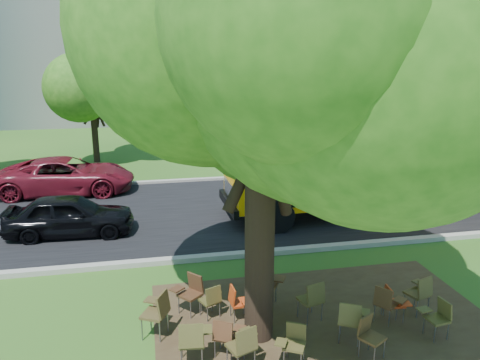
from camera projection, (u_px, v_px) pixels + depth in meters
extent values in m
plane|color=#214A17|center=(272.00, 314.00, 10.06)|extent=(160.00, 160.00, 0.00)
cube|color=#382819|center=(324.00, 321.00, 9.77)|extent=(7.00, 4.50, 0.03)
cube|color=black|center=(220.00, 210.00, 16.67)|extent=(80.00, 8.00, 0.04)
cube|color=gray|center=(243.00, 254.00, 12.88)|extent=(80.00, 0.25, 0.14)
cube|color=gray|center=(205.00, 180.00, 20.54)|extent=(80.00, 0.25, 0.14)
cylinder|color=black|center=(94.00, 128.00, 23.77)|extent=(0.32, 0.32, 3.50)
sphere|color=#275C15|center=(90.00, 79.00, 23.13)|extent=(4.80, 4.80, 4.80)
cylinder|color=black|center=(350.00, 120.00, 24.30)|extent=(0.38, 0.38, 4.20)
sphere|color=#275C15|center=(354.00, 61.00, 23.53)|extent=(5.60, 5.60, 5.60)
cylinder|color=black|center=(260.00, 224.00, 8.65)|extent=(0.56, 0.56, 4.72)
sphere|color=#275C15|center=(262.00, 29.00, 7.75)|extent=(7.20, 7.20, 7.20)
cube|color=#EA9B07|center=(433.00, 155.00, 16.69)|extent=(12.05, 2.98, 2.67)
cube|color=black|center=(442.00, 146.00, 16.68)|extent=(11.40, 3.01, 0.65)
cube|color=#EA9B07|center=(252.00, 189.00, 15.49)|extent=(1.47, 2.43, 1.04)
cube|color=black|center=(431.00, 173.00, 16.87)|extent=(12.07, 3.01, 0.09)
cube|color=black|center=(430.00, 184.00, 16.97)|extent=(12.07, 3.01, 0.09)
cylinder|color=black|center=(277.00, 217.00, 14.45)|extent=(1.10, 0.35, 1.09)
cylinder|color=black|center=(255.00, 192.00, 17.01)|extent=(1.10, 0.35, 1.09)
cylinder|color=black|center=(478.00, 178.00, 19.01)|extent=(1.10, 0.35, 1.09)
cube|color=#4B4720|center=(191.00, 341.00, 8.29)|extent=(0.49, 0.47, 0.05)
cube|color=#4B4720|center=(191.00, 336.00, 8.05)|extent=(0.43, 0.14, 0.43)
cube|color=#4B4720|center=(205.00, 330.00, 8.43)|extent=(0.26, 0.32, 0.03)
cylinder|color=slate|center=(182.00, 348.00, 8.51)|extent=(0.03, 0.03, 0.48)
cylinder|color=slate|center=(202.00, 359.00, 8.20)|extent=(0.03, 0.03, 0.48)
cube|color=#51301D|center=(226.00, 336.00, 8.56)|extent=(0.52, 0.51, 0.05)
cube|color=#51301D|center=(223.00, 331.00, 8.36)|extent=(0.36, 0.25, 0.37)
cube|color=#51301D|center=(239.00, 329.00, 8.59)|extent=(0.30, 0.32, 0.03)
cylinder|color=slate|center=(221.00, 340.00, 8.81)|extent=(0.02, 0.02, 0.41)
cylinder|color=slate|center=(231.00, 352.00, 8.43)|extent=(0.02, 0.02, 0.41)
cube|color=#47401F|center=(241.00, 347.00, 8.17)|extent=(0.55, 0.54, 0.05)
cube|color=#47401F|center=(247.00, 341.00, 7.96)|extent=(0.42, 0.24, 0.41)
cube|color=#47401F|center=(248.00, 332.00, 8.38)|extent=(0.32, 0.35, 0.03)
cylinder|color=slate|center=(227.00, 356.00, 8.28)|extent=(0.02, 0.02, 0.46)
cylinder|color=slate|center=(255.00, 360.00, 8.17)|extent=(0.02, 0.02, 0.46)
cube|color=#4A4320|center=(294.00, 346.00, 8.30)|extent=(0.50, 0.49, 0.04)
cube|color=#4A4320|center=(296.00, 331.00, 8.39)|extent=(0.35, 0.24, 0.36)
cube|color=#4A4320|center=(281.00, 342.00, 8.21)|extent=(0.29, 0.31, 0.03)
cylinder|color=slate|center=(287.00, 349.00, 8.53)|extent=(0.02, 0.02, 0.40)
cube|color=#4C4921|center=(350.00, 320.00, 8.98)|extent=(0.58, 0.57, 0.05)
cube|color=#4C4921|center=(350.00, 315.00, 8.75)|extent=(0.41, 0.28, 0.41)
cube|color=#4C4921|center=(364.00, 312.00, 9.01)|extent=(0.34, 0.36, 0.03)
cylinder|color=slate|center=(341.00, 324.00, 9.25)|extent=(0.02, 0.02, 0.46)
cylinder|color=slate|center=(358.00, 337.00, 8.83)|extent=(0.02, 0.02, 0.46)
cube|color=#4B361B|center=(372.00, 338.00, 8.48)|extent=(0.53, 0.53, 0.05)
cube|color=#4B361B|center=(365.00, 324.00, 8.54)|extent=(0.37, 0.27, 0.38)
cube|color=#4B361B|center=(372.00, 341.00, 8.21)|extent=(0.31, 0.33, 0.03)
cylinder|color=slate|center=(384.00, 349.00, 8.52)|extent=(0.02, 0.02, 0.43)
cylinder|color=slate|center=(359.00, 348.00, 8.54)|extent=(0.02, 0.02, 0.43)
cube|color=#4D4A21|center=(437.00, 319.00, 9.10)|extent=(0.41, 0.43, 0.05)
cube|color=#4D4A21|center=(445.00, 308.00, 9.10)|extent=(0.13, 0.38, 0.37)
cube|color=#4D4A21|center=(424.00, 310.00, 9.24)|extent=(0.28, 0.23, 0.03)
cylinder|color=slate|center=(435.00, 334.00, 8.97)|extent=(0.02, 0.02, 0.41)
cylinder|color=slate|center=(437.00, 323.00, 9.35)|extent=(0.02, 0.02, 0.41)
cube|color=#4C331B|center=(386.00, 303.00, 9.65)|extent=(0.54, 0.55, 0.05)
cube|color=#4C331B|center=(383.00, 297.00, 9.47)|extent=(0.29, 0.37, 0.38)
cube|color=#4C331B|center=(400.00, 300.00, 9.56)|extent=(0.34, 0.33, 0.03)
cylinder|color=slate|center=(382.00, 307.00, 9.93)|extent=(0.02, 0.02, 0.43)
cylinder|color=slate|center=(389.00, 319.00, 9.48)|extent=(0.02, 0.02, 0.43)
cube|color=#493D1F|center=(154.00, 314.00, 9.13)|extent=(0.61, 0.62, 0.06)
cube|color=#493D1F|center=(163.00, 304.00, 9.01)|extent=(0.30, 0.44, 0.45)
cube|color=#493D1F|center=(153.00, 300.00, 9.38)|extent=(0.39, 0.36, 0.03)
cylinder|color=slate|center=(142.00, 329.00, 9.07)|extent=(0.03, 0.03, 0.50)
cylinder|color=slate|center=(168.00, 322.00, 9.32)|extent=(0.03, 0.03, 0.50)
cube|color=#432818|center=(190.00, 295.00, 9.95)|extent=(0.58, 0.58, 0.05)
cube|color=#432818|center=(195.00, 282.00, 10.03)|extent=(0.34, 0.37, 0.40)
cube|color=#432818|center=(177.00, 289.00, 9.95)|extent=(0.36, 0.35, 0.03)
cylinder|color=slate|center=(191.00, 310.00, 9.78)|extent=(0.02, 0.02, 0.45)
cylinder|color=slate|center=(190.00, 299.00, 10.24)|extent=(0.02, 0.02, 0.45)
cube|color=#B03912|center=(239.00, 303.00, 9.74)|extent=(0.38, 0.40, 0.04)
cube|color=#B03912|center=(232.00, 295.00, 9.64)|extent=(0.11, 0.36, 0.36)
cube|color=#B03912|center=(248.00, 302.00, 9.54)|extent=(0.26, 0.21, 0.03)
cylinder|color=slate|center=(244.00, 307.00, 9.97)|extent=(0.02, 0.02, 0.40)
cylinder|color=slate|center=(234.00, 316.00, 9.61)|extent=(0.02, 0.02, 0.40)
cube|color=#47441F|center=(310.00, 300.00, 9.71)|extent=(0.54, 0.52, 0.05)
cube|color=#47441F|center=(316.00, 294.00, 9.48)|extent=(0.43, 0.21, 0.42)
cube|color=#47441F|center=(316.00, 289.00, 9.91)|extent=(0.30, 0.34, 0.03)
cylinder|color=slate|center=(298.00, 308.00, 9.84)|extent=(0.03, 0.03, 0.47)
cylinder|color=slate|center=(322.00, 312.00, 9.69)|extent=(0.03, 0.03, 0.47)
cube|color=#AD3412|center=(394.00, 303.00, 9.71)|extent=(0.39, 0.40, 0.04)
cube|color=#AD3412|center=(388.00, 295.00, 9.65)|extent=(0.12, 0.36, 0.35)
cube|color=#AD3412|center=(405.00, 304.00, 9.49)|extent=(0.26, 0.22, 0.03)
cylinder|color=slate|center=(397.00, 308.00, 9.92)|extent=(0.02, 0.02, 0.40)
cylinder|color=slate|center=(389.00, 316.00, 9.61)|extent=(0.02, 0.02, 0.40)
cube|color=#493F1F|center=(417.00, 294.00, 9.98)|extent=(0.54, 0.53, 0.05)
cube|color=#493F1F|center=(425.00, 288.00, 9.76)|extent=(0.42, 0.22, 0.41)
cube|color=#493F1F|center=(420.00, 283.00, 10.18)|extent=(0.31, 0.35, 0.03)
cylinder|color=slate|center=(404.00, 302.00, 10.10)|extent=(0.02, 0.02, 0.46)
cylinder|color=slate|center=(428.00, 305.00, 9.97)|extent=(0.02, 0.02, 0.46)
cube|color=#47431E|center=(210.00, 301.00, 9.82)|extent=(0.48, 0.47, 0.04)
cube|color=#47431E|center=(214.00, 295.00, 9.65)|extent=(0.36, 0.22, 0.35)
cube|color=#47431E|center=(215.00, 291.00, 10.01)|extent=(0.28, 0.31, 0.03)
cylinder|color=slate|center=(200.00, 308.00, 9.91)|extent=(0.02, 0.02, 0.40)
cylinder|color=slate|center=(220.00, 310.00, 9.84)|extent=(0.02, 0.02, 0.40)
cube|color=#4B301A|center=(266.00, 285.00, 10.26)|extent=(0.62, 0.61, 0.05)
cube|color=#4B301A|center=(264.00, 279.00, 10.02)|extent=(0.43, 0.31, 0.44)
cube|color=#4B301A|center=(279.00, 279.00, 10.29)|extent=(0.36, 0.39, 0.03)
cylinder|color=slate|center=(260.00, 290.00, 10.56)|extent=(0.03, 0.03, 0.49)
cylinder|color=slate|center=(272.00, 301.00, 10.10)|extent=(0.03, 0.03, 0.49)
imported|color=black|center=(70.00, 215.00, 14.28)|extent=(3.87, 1.70, 1.29)
imported|color=maroon|center=(67.00, 176.00, 18.59)|extent=(5.32, 2.62, 1.45)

